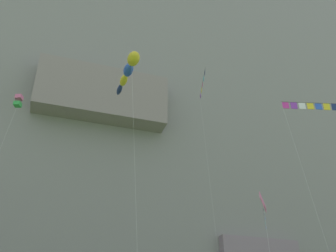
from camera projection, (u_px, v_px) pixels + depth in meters
cliff_face at (89, 123)px, 66.31m from camera, size 180.00×28.74×70.91m
kite_windsock_low_center at (129, 69)px, 33.82m from camera, size 1.29×9.03×23.83m
kite_banner_high_center at (311, 111)px, 32.12m from camera, size 4.71×1.87×19.95m
kite_banner_upper_right at (204, 96)px, 50.03m from camera, size 1.83×6.18×32.28m
kite_diamond_mid_left at (264, 210)px, 25.64m from camera, size 2.08×3.22×11.38m
kite_box_front_field at (18, 102)px, 37.29m from camera, size 3.07×1.79×23.35m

